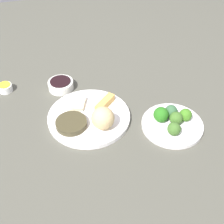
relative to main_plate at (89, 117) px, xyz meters
name	(u,v)px	position (x,y,z in m)	size (l,w,h in m)	color
tabletop	(82,119)	(0.02, -0.02, -0.02)	(2.20, 2.20, 0.02)	#49483E
main_plate	(89,117)	(0.00, 0.00, 0.00)	(0.28, 0.28, 0.02)	white
rice_scoop	(103,118)	(-0.03, 0.07, 0.05)	(0.08, 0.08, 0.08)	tan
spring_roll	(105,103)	(-0.07, -0.03, 0.02)	(0.09, 0.03, 0.02)	gold
crab_rangoon_wonton	(76,103)	(0.03, -0.07, 0.02)	(0.07, 0.07, 0.01)	beige
stir_fry_heap	(71,123)	(0.07, 0.03, 0.02)	(0.10, 0.10, 0.02)	#3E3722
broccoli_plate	(172,125)	(-0.26, 0.11, 0.00)	(0.21, 0.21, 0.01)	white
broccoli_floret_0	(171,111)	(-0.27, 0.08, 0.03)	(0.04, 0.04, 0.04)	#335B37
broccoli_floret_1	(161,115)	(-0.23, 0.09, 0.03)	(0.05, 0.05, 0.05)	#256819
broccoli_floret_2	(176,118)	(-0.27, 0.11, 0.03)	(0.04, 0.04, 0.04)	#3B6425
broccoli_floret_4	(174,129)	(-0.24, 0.16, 0.03)	(0.04, 0.04, 0.04)	#3B6226
broccoli_floret_5	(185,115)	(-0.31, 0.11, 0.03)	(0.04, 0.04, 0.04)	#3C731E
soy_sauce_bowl	(61,85)	(0.07, -0.19, 0.01)	(0.10, 0.10, 0.03)	white
soy_sauce_bowl_liquid	(60,81)	(0.07, -0.19, 0.03)	(0.08, 0.08, 0.00)	black
sauce_ramekin_hot_mustard	(5,88)	(0.27, -0.24, 0.01)	(0.05, 0.05, 0.03)	white
sauce_ramekin_hot_mustard_liquid	(4,85)	(0.27, -0.24, 0.02)	(0.04, 0.04, 0.00)	yellow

